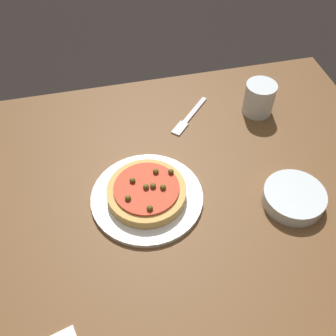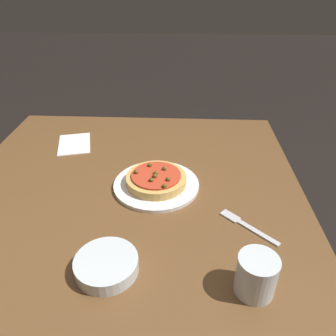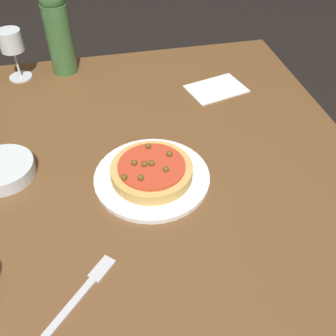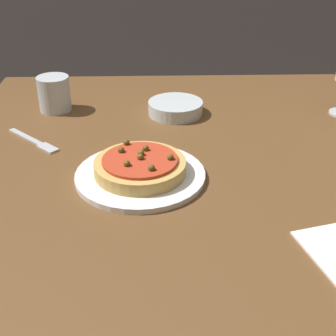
{
  "view_description": "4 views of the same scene",
  "coord_description": "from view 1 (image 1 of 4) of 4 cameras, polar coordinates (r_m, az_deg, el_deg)",
  "views": [
    {
      "loc": [
        0.14,
        0.47,
        1.55
      ],
      "look_at": [
        0.01,
        -0.1,
        0.86
      ],
      "focal_mm": 42.0,
      "sensor_mm": 36.0,
      "label": 1
    },
    {
      "loc": [
        -0.78,
        -0.17,
        1.38
      ],
      "look_at": [
        0.02,
        -0.13,
        0.88
      ],
      "focal_mm": 35.0,
      "sensor_mm": 36.0,
      "label": 2
    },
    {
      "loc": [
        -0.03,
        -0.73,
        1.43
      ],
      "look_at": [
        0.1,
        -0.1,
        0.82
      ],
      "focal_mm": 42.0,
      "sensor_mm": 36.0,
      "label": 3
    },
    {
      "loc": [
        0.9,
        -0.05,
        1.27
      ],
      "look_at": [
        0.08,
        -0.03,
        0.8
      ],
      "focal_mm": 50.0,
      "sensor_mm": 36.0,
      "label": 4
    }
  ],
  "objects": [
    {
      "name": "water_cup",
      "position": [
        1.17,
        13.09,
        9.82
      ],
      "size": [
        0.09,
        0.09,
        0.09
      ],
      "color": "silver",
      "rests_on": "dining_table"
    },
    {
      "name": "pizza",
      "position": [
        0.93,
        -3.1,
        -3.47
      ],
      "size": [
        0.19,
        0.19,
        0.04
      ],
      "color": "tan",
      "rests_on": "dinner_plate"
    },
    {
      "name": "dining_table",
      "position": [
        0.99,
        1.98,
        -10.87
      ],
      "size": [
        1.19,
        1.09,
        0.78
      ],
      "color": "brown",
      "rests_on": "ground_plane"
    },
    {
      "name": "side_bowl",
      "position": [
        0.98,
        17.77,
        -4.05
      ],
      "size": [
        0.15,
        0.15,
        0.03
      ],
      "color": "silver",
      "rests_on": "dining_table"
    },
    {
      "name": "dinner_plate",
      "position": [
        0.95,
        -3.06,
        -4.27
      ],
      "size": [
        0.27,
        0.27,
        0.01
      ],
      "color": "white",
      "rests_on": "dining_table"
    },
    {
      "name": "fork",
      "position": [
        1.14,
        2.98,
        7.27
      ],
      "size": [
        0.14,
        0.14,
        0.0
      ],
      "rotation": [
        0.0,
        0.0,
        0.81
      ],
      "color": "silver",
      "rests_on": "dining_table"
    },
    {
      "name": "ground_plane",
      "position": [
        1.62,
        1.29,
        -22.9
      ],
      "size": [
        14.0,
        14.0,
        0.0
      ],
      "primitive_type": "plane",
      "color": "black"
    }
  ]
}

